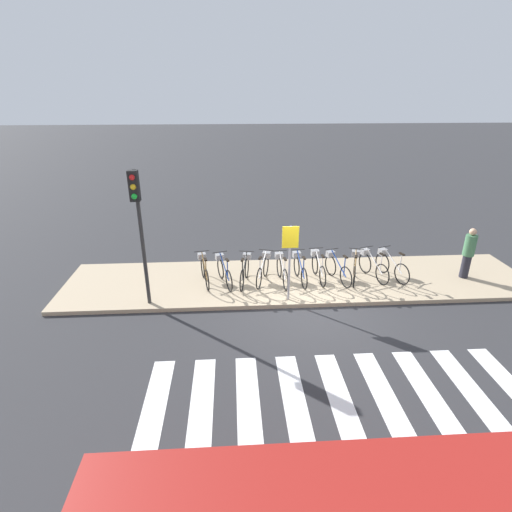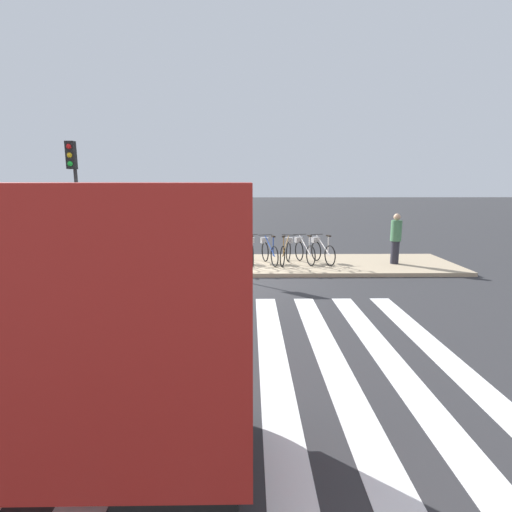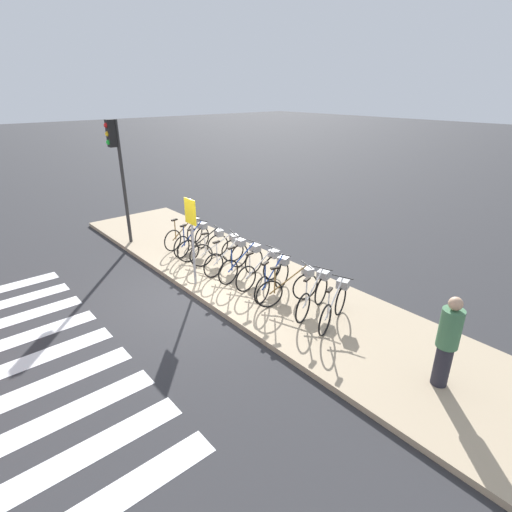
# 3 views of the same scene
# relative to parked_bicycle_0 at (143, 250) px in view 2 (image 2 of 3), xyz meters

# --- Properties ---
(ground_plane) EXTENTS (120.00, 120.00, 0.00)m
(ground_plane) POSITION_rel_parked_bicycle_0_xyz_m (2.91, -1.52, -0.55)
(ground_plane) COLOR #2D2D30
(sidewalk) EXTENTS (14.33, 3.12, 0.12)m
(sidewalk) POSITION_rel_parked_bicycle_0_xyz_m (2.91, 0.04, -0.49)
(sidewalk) COLOR tan
(sidewalk) RESTS_ON ground_plane
(road_crosswalk) EXTENTS (7.65, 8.00, 0.01)m
(road_crosswalk) POSITION_rel_parked_bicycle_0_xyz_m (2.91, -7.66, -0.54)
(road_crosswalk) COLOR silver
(road_crosswalk) RESTS_ON ground_plane
(parked_bicycle_0) EXTENTS (0.49, 1.53, 0.96)m
(parked_bicycle_0) POSITION_rel_parked_bicycle_0_xyz_m (0.00, 0.00, 0.00)
(parked_bicycle_0) COLOR black
(parked_bicycle_0) RESTS_ON sidewalk
(parked_bicycle_1) EXTENTS (0.60, 1.50, 0.96)m
(parked_bicycle_1) POSITION_rel_parked_bicycle_0_xyz_m (0.59, -0.09, 0.00)
(parked_bicycle_1) COLOR black
(parked_bicycle_1) RESTS_ON sidewalk
(parked_bicycle_2) EXTENTS (0.49, 1.54, 0.96)m
(parked_bicycle_2) POSITION_rel_parked_bicycle_0_xyz_m (1.23, -0.09, 0.00)
(parked_bicycle_2) COLOR black
(parked_bicycle_2) RESTS_ON sidewalk
(parked_bicycle_3) EXTENTS (0.62, 1.49, 0.96)m
(parked_bicycle_3) POSITION_rel_parked_bicycle_0_xyz_m (1.80, -0.01, 0.00)
(parked_bicycle_3) COLOR black
(parked_bicycle_3) RESTS_ON sidewalk
(parked_bicycle_4) EXTENTS (0.46, 1.56, 0.96)m
(parked_bicycle_4) POSITION_rel_parked_bicycle_0_xyz_m (2.35, -0.11, 0.00)
(parked_bicycle_4) COLOR black
(parked_bicycle_4) RESTS_ON sidewalk
(parked_bicycle_5) EXTENTS (0.46, 1.56, 0.96)m
(parked_bicycle_5) POSITION_rel_parked_bicycle_0_xyz_m (2.91, -0.06, 0.00)
(parked_bicycle_5) COLOR black
(parked_bicycle_5) RESTS_ON sidewalk
(parked_bicycle_6) EXTENTS (0.46, 1.56, 0.96)m
(parked_bicycle_6) POSITION_rel_parked_bicycle_0_xyz_m (3.50, 0.03, 0.00)
(parked_bicycle_6) COLOR black
(parked_bicycle_6) RESTS_ON sidewalk
(parked_bicycle_7) EXTENTS (0.59, 1.50, 0.96)m
(parked_bicycle_7) POSITION_rel_parked_bicycle_0_xyz_m (4.05, -0.07, 0.00)
(parked_bicycle_7) COLOR black
(parked_bicycle_7) RESTS_ON sidewalk
(parked_bicycle_8) EXTENTS (0.60, 1.50, 0.96)m
(parked_bicycle_8) POSITION_rel_parked_bicycle_0_xyz_m (4.62, -0.08, 0.00)
(parked_bicycle_8) COLOR black
(parked_bicycle_8) RESTS_ON sidewalk
(parked_bicycle_9) EXTENTS (0.59, 1.50, 0.96)m
(parked_bicycle_9) POSITION_rel_parked_bicycle_0_xyz_m (5.20, 0.04, 0.00)
(parked_bicycle_9) COLOR black
(parked_bicycle_9) RESTS_ON sidewalk
(parked_bicycle_10) EXTENTS (0.64, 1.49, 0.96)m
(parked_bicycle_10) POSITION_rel_parked_bicycle_0_xyz_m (5.78, 0.03, 0.00)
(parked_bicycle_10) COLOR black
(parked_bicycle_10) RESTS_ON sidewalk
(pedestrian) EXTENTS (0.34, 0.34, 1.61)m
(pedestrian) POSITION_rel_parked_bicycle_0_xyz_m (8.12, -0.14, 0.42)
(pedestrian) COLOR #23232D
(pedestrian) RESTS_ON sidewalk
(traffic_light) EXTENTS (0.24, 0.40, 3.70)m
(traffic_light) POSITION_rel_parked_bicycle_0_xyz_m (-1.46, -1.28, 2.23)
(traffic_light) COLOR #2D2D2D
(traffic_light) RESTS_ON sidewalk
(sign_post) EXTENTS (0.44, 0.07, 2.17)m
(sign_post) POSITION_rel_parked_bicycle_0_xyz_m (2.41, -1.23, 1.06)
(sign_post) COLOR #99999E
(sign_post) RESTS_ON sidewalk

